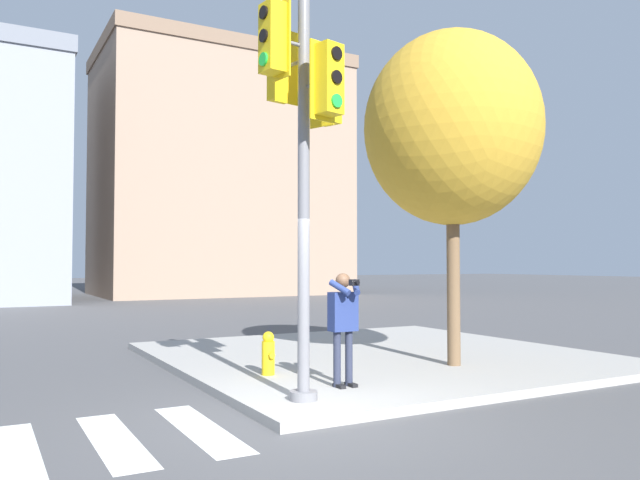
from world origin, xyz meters
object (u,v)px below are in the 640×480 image
at_px(traffic_signal_pole, 303,113).
at_px(person_photographer, 343,318).
at_px(street_tree, 452,129).
at_px(fire_hydrant, 268,354).

relative_size(traffic_signal_pole, person_photographer, 3.38).
distance_m(person_photographer, street_tree, 4.21).
relative_size(person_photographer, fire_hydrant, 2.37).
xyz_separation_m(traffic_signal_pole, fire_hydrant, (0.35, 1.90, -3.43)).
distance_m(traffic_signal_pole, street_tree, 3.81).
distance_m(street_tree, fire_hydrant, 5.06).
bearing_deg(fire_hydrant, person_photographer, -67.60).
relative_size(traffic_signal_pole, street_tree, 0.94).
height_order(traffic_signal_pole, fire_hydrant, traffic_signal_pole).
bearing_deg(person_photographer, street_tree, 14.57).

